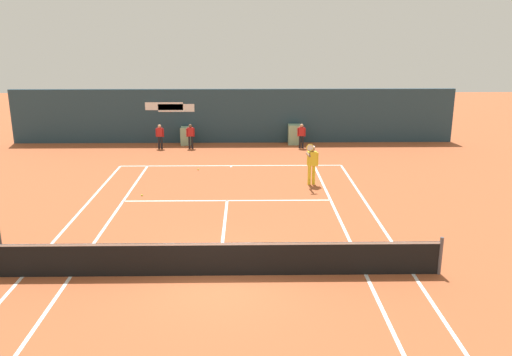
# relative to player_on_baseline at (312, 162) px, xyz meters

# --- Properties ---
(ground_plane) EXTENTS (80.00, 80.00, 0.01)m
(ground_plane) POSITION_rel_player_on_baseline_xyz_m (-3.49, -7.92, -1.00)
(ground_plane) COLOR #A8512D
(tennis_net) EXTENTS (12.10, 0.10, 1.07)m
(tennis_net) POSITION_rel_player_on_baseline_xyz_m (-3.49, -8.49, -0.50)
(tennis_net) COLOR #4C4C51
(tennis_net) RESTS_ON ground_plane
(sponsor_back_wall) EXTENTS (25.00, 1.02, 3.05)m
(sponsor_back_wall) POSITION_rel_player_on_baseline_xyz_m (-3.45, 8.48, 0.47)
(sponsor_back_wall) COLOR #233D4C
(sponsor_back_wall) RESTS_ON ground_plane
(player_on_baseline) EXTENTS (0.59, 0.75, 1.89)m
(player_on_baseline) POSITION_rel_player_on_baseline_xyz_m (0.00, 0.00, 0.00)
(player_on_baseline) COLOR yellow
(player_on_baseline) RESTS_ON ground_plane
(ball_kid_right_post) EXTENTS (0.44, 0.23, 1.35)m
(ball_kid_right_post) POSITION_rel_player_on_baseline_xyz_m (-5.79, 6.95, -0.23)
(ball_kid_right_post) COLOR black
(ball_kid_right_post) RESTS_ON ground_plane
(ball_kid_centre_post) EXTENTS (0.45, 0.19, 1.34)m
(ball_kid_centre_post) POSITION_rel_player_on_baseline_xyz_m (0.25, 6.95, -0.23)
(ball_kid_centre_post) COLOR black
(ball_kid_centre_post) RESTS_ON ground_plane
(ball_kid_left_post) EXTENTS (0.44, 0.19, 1.33)m
(ball_kid_left_post) POSITION_rel_player_on_baseline_xyz_m (-7.45, 6.95, -0.24)
(ball_kid_left_post) COLOR black
(ball_kid_left_post) RESTS_ON ground_plane
(tennis_ball_mid_court) EXTENTS (0.07, 0.07, 0.07)m
(tennis_ball_mid_court) POSITION_rel_player_on_baseline_xyz_m (-5.00, 2.42, -0.97)
(tennis_ball_mid_court) COLOR #CCE033
(tennis_ball_mid_court) RESTS_ON ground_plane
(tennis_ball_near_service_line) EXTENTS (0.07, 0.07, 0.07)m
(tennis_ball_near_service_line) POSITION_rel_player_on_baseline_xyz_m (-6.88, -1.46, -0.97)
(tennis_ball_near_service_line) COLOR #CCE033
(tennis_ball_near_service_line) RESTS_ON ground_plane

